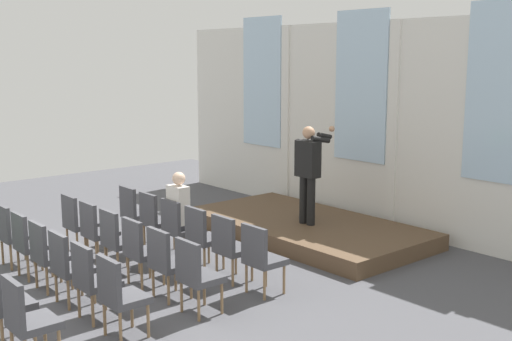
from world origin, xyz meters
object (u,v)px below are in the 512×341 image
object	(u,v)px
speaker	(308,168)
chair_r0_c3	(202,234)
chair_r0_c0	(134,210)
chair_r0_c4	(230,244)
chair_r0_c1	(155,217)
chair_r1_c0	(77,220)
chair_r2_c1	(28,241)
mic_stand	(307,199)
chair_r0_c5	(261,255)
chair_r3_c4	(3,298)
audience_r0_c2	(181,211)
chair_r2_c4	(92,277)
chair_r1_c3	(140,248)
chair_r2_c3	(68,263)
chair_r0_c2	(177,225)
chair_r1_c5	(196,272)
chair_r1_c1	(96,228)
chair_r2_c5	(119,292)
chair_r2_c0	(11,231)
chair_r1_c4	(166,259)
chair_r3_c5	(26,316)
chair_r2_c2	(47,251)
chair_r1_c2	(117,237)

from	to	relation	value
speaker	chair_r0_c3	world-z (taller)	speaker
chair_r0_c0	chair_r0_c4	bearing A→B (deg)	0.00
speaker	chair_r0_c1	bearing A→B (deg)	-116.56
chair_r0_c4	chair_r1_c0	world-z (taller)	same
chair_r0_c0	chair_r2_c1	world-z (taller)	same
mic_stand	chair_r0_c0	bearing A→B (deg)	-120.66
chair_r0_c5	chair_r3_c4	world-z (taller)	same
audience_r0_c2	chair_r2_c4	distance (m)	2.50
chair_r0_c4	chair_r1_c3	world-z (taller)	same
chair_r0_c1	chair_r2_c3	distance (m)	2.42
chair_r0_c1	chair_r0_c4	xyz separation A→B (m)	(1.95, 0.00, 0.00)
chair_r0_c2	chair_r2_c3	bearing A→B (deg)	-72.35
audience_r0_c2	chair_r1_c5	xyz separation A→B (m)	(1.95, -1.10, -0.22)
chair_r1_c1	chair_r0_c1	bearing A→B (deg)	90.00
chair_r2_c5	chair_r3_c4	xyz separation A→B (m)	(-0.65, -1.02, 0.00)
chair_r0_c4	chair_r1_c5	bearing A→B (deg)	-57.53
chair_r0_c5	chair_r2_c0	bearing A→B (deg)	-147.85
mic_stand	chair_r1_c1	distance (m)	3.69
chair_r2_c4	chair_r3_c4	bearing A→B (deg)	-90.00
chair_r0_c3	chair_r2_c4	distance (m)	2.14
chair_r2_c5	chair_r1_c5	bearing A→B (deg)	90.00
chair_r0_c2	chair_r1_c5	distance (m)	2.20
mic_stand	chair_r1_c4	distance (m)	3.75
chair_r3_c5	chair_r0_c2	bearing A→B (deg)	122.47
speaker	chair_r1_c4	size ratio (longest dim) A/B	1.77
chair_r0_c2	chair_r2_c1	bearing A→B (deg)	-107.65
chair_r1_c0	chair_r2_c3	bearing A→B (deg)	-27.65
chair_r0_c0	audience_r0_c2	world-z (taller)	audience_r0_c2
chair_r0_c0	chair_r2_c5	size ratio (longest dim) A/B	1.00
chair_r2_c4	chair_r0_c2	bearing A→B (deg)	122.47
chair_r0_c2	audience_r0_c2	size ratio (longest dim) A/B	0.69
chair_r3_c4	chair_r2_c2	bearing A→B (deg)	141.84
mic_stand	chair_r1_c1	xyz separation A→B (m)	(-0.87, -3.59, -0.07)
chair_r0_c2	audience_r0_c2	distance (m)	0.23
chair_r2_c3	chair_r3_c4	world-z (taller)	same
chair_r1_c3	chair_r2_c4	world-z (taller)	same
chair_r0_c0	chair_r1_c2	size ratio (longest dim) A/B	1.00
chair_r1_c1	chair_r2_c4	distance (m)	2.20
chair_r0_c1	chair_r2_c2	xyz separation A→B (m)	(0.65, -2.04, 0.00)
mic_stand	chair_r0_c3	bearing A→B (deg)	-80.52
chair_r3_c4	chair_r0_c3	bearing A→B (deg)	101.98
speaker	chair_r2_c1	xyz separation A→B (m)	(-1.15, -4.35, -0.70)
chair_r0_c5	chair_r3_c4	size ratio (longest dim) A/B	1.00
chair_r0_c2	chair_r2_c4	distance (m)	2.42
chair_r0_c4	chair_r2_c5	distance (m)	2.14
audience_r0_c2	chair_r0_c4	bearing A→B (deg)	-3.50
chair_r2_c1	chair_r3_c4	bearing A→B (deg)	-27.65
chair_r1_c5	chair_r2_c0	distance (m)	3.41
speaker	audience_r0_c2	bearing A→B (deg)	-102.72
audience_r0_c2	chair_r1_c0	xyz separation A→B (m)	(-1.30, -1.10, -0.22)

